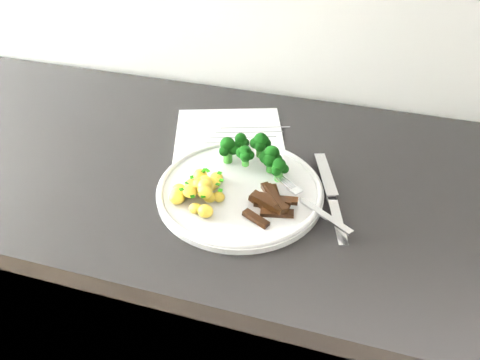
% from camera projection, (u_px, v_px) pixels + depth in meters
% --- Properties ---
extents(counter, '(2.49, 0.62, 0.93)m').
position_uv_depth(counter, '(272.00, 328.00, 1.15)').
color(counter, black).
rests_on(counter, ground).
extents(recipe_paper, '(0.31, 0.37, 0.00)m').
position_uv_depth(recipe_paper, '(230.00, 149.00, 0.93)').
color(recipe_paper, silver).
rests_on(recipe_paper, counter).
extents(plate, '(0.30, 0.30, 0.02)m').
position_uv_depth(plate, '(240.00, 190.00, 0.82)').
color(plate, silver).
rests_on(plate, counter).
extents(broccoli, '(0.14, 0.09, 0.06)m').
position_uv_depth(broccoli, '(255.00, 152.00, 0.85)').
color(broccoli, '#296B1E').
rests_on(broccoli, plate).
extents(potatoes, '(0.09, 0.11, 0.04)m').
position_uv_depth(potatoes, '(199.00, 190.00, 0.79)').
color(potatoes, '#FFD848').
rests_on(potatoes, plate).
extents(beef_strips, '(0.08, 0.11, 0.03)m').
position_uv_depth(beef_strips, '(271.00, 203.00, 0.77)').
color(beef_strips, black).
rests_on(beef_strips, plate).
extents(fork, '(0.15, 0.12, 0.02)m').
position_uv_depth(fork, '(314.00, 206.00, 0.77)').
color(fork, silver).
rests_on(fork, plate).
extents(knife, '(0.09, 0.23, 0.03)m').
position_uv_depth(knife, '(333.00, 206.00, 0.78)').
color(knife, silver).
rests_on(knife, plate).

